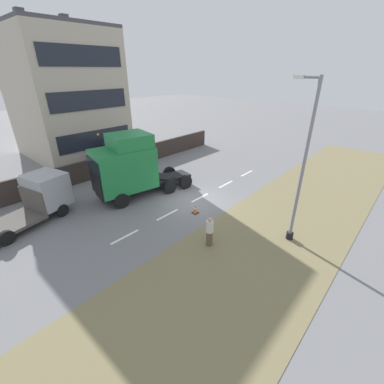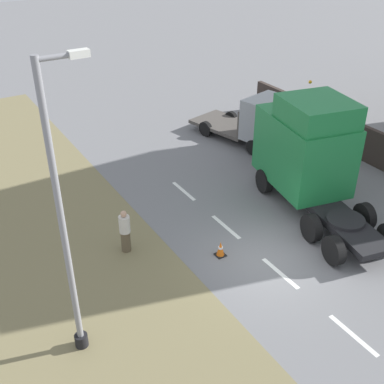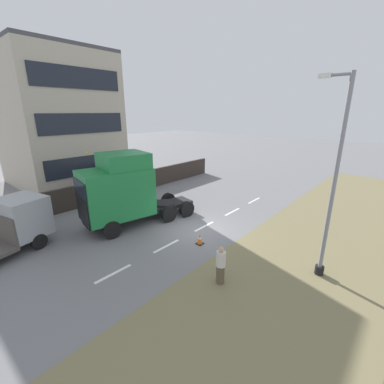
% 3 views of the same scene
% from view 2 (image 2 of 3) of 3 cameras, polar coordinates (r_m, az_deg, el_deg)
% --- Properties ---
extents(ground_plane, '(120.00, 120.00, 0.00)m').
position_cam_2_polar(ground_plane, '(17.09, 8.89, -8.19)').
color(ground_plane, slate).
rests_on(ground_plane, ground).
extents(grass_verge, '(7.00, 44.00, 0.01)m').
position_cam_2_polar(grass_verge, '(14.79, -10.14, -15.78)').
color(grass_verge, olive).
rests_on(grass_verge, ground).
extents(lane_markings, '(0.16, 14.60, 0.00)m').
position_cam_2_polar(lane_markings, '(16.69, 10.42, -9.44)').
color(lane_markings, white).
rests_on(lane_markings, ground).
extents(lorry_cab, '(3.91, 7.41, 4.65)m').
position_cam_2_polar(lorry_cab, '(19.71, 13.54, 4.69)').
color(lorry_cab, black).
rests_on(lorry_cab, ground).
extents(flatbed_truck, '(3.44, 5.86, 2.61)m').
position_cam_2_polar(flatbed_truck, '(24.69, 8.14, 8.36)').
color(flatbed_truck, '#999EA3').
rests_on(flatbed_truck, ground).
extents(lamp_post, '(1.30, 0.37, 8.14)m').
position_cam_2_polar(lamp_post, '(12.10, -14.62, -5.19)').
color(lamp_post, black).
rests_on(lamp_post, ground).
extents(pedestrian, '(0.39, 0.39, 1.68)m').
position_cam_2_polar(pedestrian, '(17.08, -7.94, -4.68)').
color(pedestrian, brown).
rests_on(pedestrian, ground).
extents(traffic_cone_lead, '(0.36, 0.36, 0.58)m').
position_cam_2_polar(traffic_cone_lead, '(17.04, 3.40, -6.74)').
color(traffic_cone_lead, black).
rests_on(traffic_cone_lead, ground).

